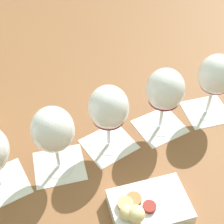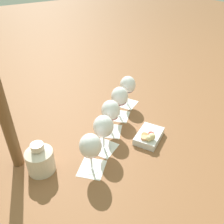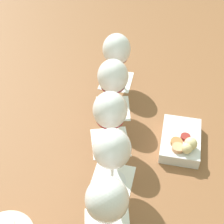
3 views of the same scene
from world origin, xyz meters
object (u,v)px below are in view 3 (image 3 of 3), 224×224
wine_glass_0 (107,202)px  wine_glass_2 (109,112)px  wine_glass_3 (113,78)px  snack_dish (181,141)px  wine_glass_1 (112,151)px  wine_glass_4 (117,51)px

wine_glass_0 → wine_glass_2: same height
wine_glass_3 → snack_dish: bearing=-90.0°
wine_glass_2 → wine_glass_3: bearing=35.2°
snack_dish → wine_glass_2: bearing=125.1°
wine_glass_1 → wine_glass_4: (0.34, 0.26, -0.00)m
wine_glass_1 → wine_glass_2: same height
wine_glass_0 → wine_glass_3: same height
wine_glass_2 → wine_glass_4: size_ratio=1.00×
wine_glass_1 → wine_glass_2: (0.10, 0.09, 0.00)m
wine_glass_1 → snack_dish: wine_glass_1 is taller
wine_glass_4 → wine_glass_3: bearing=-145.7°
wine_glass_1 → wine_glass_0: bearing=-145.2°
wine_glass_1 → wine_glass_4: 0.43m
wine_glass_0 → wine_glass_1: same height
wine_glass_3 → snack_dish: 0.27m
wine_glass_1 → wine_glass_2: 0.14m
wine_glass_4 → snack_dish: size_ratio=0.94×
wine_glass_0 → wine_glass_2: (0.21, 0.17, 0.00)m
wine_glass_4 → wine_glass_1: bearing=-142.8°
wine_glass_0 → wine_glass_1: bearing=34.8°
wine_glass_1 → wine_glass_3: size_ratio=1.00×
snack_dish → wine_glass_3: bearing=90.0°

